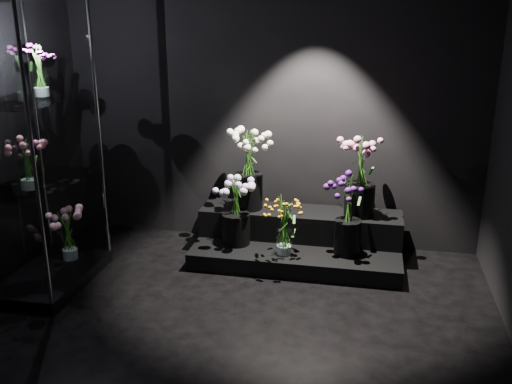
# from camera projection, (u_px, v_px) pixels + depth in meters

# --- Properties ---
(floor) EXTENTS (4.00, 4.00, 0.00)m
(floor) POSITION_uv_depth(u_px,v_px,m) (220.00, 348.00, 3.95)
(floor) COLOR black
(floor) RESTS_ON ground
(wall_back) EXTENTS (4.00, 0.00, 4.00)m
(wall_back) POSITION_uv_depth(u_px,v_px,m) (271.00, 101.00, 5.37)
(wall_back) COLOR black
(wall_back) RESTS_ON floor
(wall_front) EXTENTS (4.00, 0.00, 4.00)m
(wall_front) POSITION_uv_depth(u_px,v_px,m) (34.00, 319.00, 1.65)
(wall_front) COLOR black
(wall_front) RESTS_ON floor
(display_riser) EXTENTS (1.89, 0.84, 0.42)m
(display_riser) POSITION_uv_depth(u_px,v_px,m) (298.00, 239.00, 5.34)
(display_riser) COLOR black
(display_riser) RESTS_ON floor
(display_case) EXTENTS (0.63, 1.05, 2.30)m
(display_case) POSITION_uv_depth(u_px,v_px,m) (37.00, 152.00, 4.54)
(display_case) COLOR black
(display_case) RESTS_ON floor
(bouquet_orange_bells) EXTENTS (0.33, 0.33, 0.53)m
(bouquet_orange_bells) POSITION_uv_depth(u_px,v_px,m) (284.00, 225.00, 4.98)
(bouquet_orange_bells) COLOR white
(bouquet_orange_bells) RESTS_ON display_riser
(bouquet_lilac) EXTENTS (0.47, 0.47, 0.63)m
(bouquet_lilac) POSITION_uv_depth(u_px,v_px,m) (236.00, 207.00, 5.18)
(bouquet_lilac) COLOR black
(bouquet_lilac) RESTS_ON display_riser
(bouquet_purple) EXTENTS (0.33, 0.33, 0.70)m
(bouquet_purple) POSITION_uv_depth(u_px,v_px,m) (349.00, 212.00, 4.95)
(bouquet_purple) COLOR black
(bouquet_purple) RESTS_ON display_riser
(bouquet_cream_roses) EXTENTS (0.45, 0.45, 0.74)m
(bouquet_cream_roses) POSITION_uv_depth(u_px,v_px,m) (248.00, 165.00, 5.31)
(bouquet_cream_roses) COLOR black
(bouquet_cream_roses) RESTS_ON display_riser
(bouquet_pink_roses) EXTENTS (0.48, 0.48, 0.74)m
(bouquet_pink_roses) POSITION_uv_depth(u_px,v_px,m) (361.00, 173.00, 5.13)
(bouquet_pink_roses) COLOR black
(bouquet_pink_roses) RESTS_ON display_riser
(bouquet_case_pink) EXTENTS (0.35, 0.35, 0.39)m
(bouquet_case_pink) POSITION_uv_depth(u_px,v_px,m) (27.00, 163.00, 4.39)
(bouquet_case_pink) COLOR white
(bouquet_case_pink) RESTS_ON display_case
(bouquet_case_magenta) EXTENTS (0.26, 0.26, 0.39)m
(bouquet_case_magenta) POSITION_uv_depth(u_px,v_px,m) (39.00, 71.00, 4.44)
(bouquet_case_magenta) COLOR white
(bouquet_case_magenta) RESTS_ON display_case
(bouquet_case_base_pink) EXTENTS (0.40, 0.40, 0.45)m
(bouquet_case_base_pink) POSITION_uv_depth(u_px,v_px,m) (68.00, 233.00, 5.02)
(bouquet_case_base_pink) COLOR white
(bouquet_case_base_pink) RESTS_ON display_case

